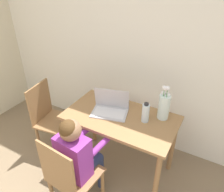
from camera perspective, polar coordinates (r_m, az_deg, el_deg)
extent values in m
cube|color=white|center=(2.47, 10.92, 11.81)|extent=(6.40, 0.05, 2.50)
cube|color=olive|center=(2.22, 2.27, -5.58)|extent=(1.12, 0.63, 0.03)
cylinder|color=olive|center=(2.52, -11.44, -11.96)|extent=(0.05, 0.05, 0.71)
cylinder|color=olive|center=(2.17, 11.55, -21.04)|extent=(0.05, 0.05, 0.71)
cylinder|color=olive|center=(2.83, -4.71, -5.72)|extent=(0.05, 0.05, 0.71)
cylinder|color=olive|center=(2.53, 15.56, -12.34)|extent=(0.05, 0.05, 0.71)
cube|color=olive|center=(2.12, -9.35, -19.37)|extent=(0.43, 0.43, 0.02)
cube|color=olive|center=(1.86, -14.13, -18.25)|extent=(0.38, 0.05, 0.45)
cylinder|color=olive|center=(2.30, -2.39, -22.15)|extent=(0.04, 0.04, 0.42)
cylinder|color=olive|center=(2.44, -9.19, -18.31)|extent=(0.04, 0.04, 0.42)
cube|color=olive|center=(2.73, -14.32, -6.44)|extent=(0.45, 0.45, 0.02)
cube|color=olive|center=(2.70, -18.32, -1.45)|extent=(0.07, 0.38, 0.45)
cylinder|color=olive|center=(2.69, -12.67, -13.05)|extent=(0.04, 0.04, 0.42)
cylinder|color=olive|center=(2.89, -9.07, -8.79)|extent=(0.04, 0.04, 0.42)
cylinder|color=olive|center=(2.86, -18.53, -10.95)|extent=(0.04, 0.04, 0.42)
cylinder|color=olive|center=(3.05, -14.69, -7.12)|extent=(0.04, 0.04, 0.42)
cube|color=purple|center=(1.96, -9.90, -15.35)|extent=(0.30, 0.20, 0.41)
sphere|color=#936B4C|center=(1.76, -10.77, -8.70)|extent=(0.18, 0.18, 0.18)
sphere|color=#4C3319|center=(1.74, -11.18, -8.38)|extent=(0.15, 0.15, 0.15)
cylinder|color=navy|center=(2.14, -5.45, -17.47)|extent=(0.11, 0.29, 0.09)
cylinder|color=navy|center=(2.20, -8.15, -15.97)|extent=(0.11, 0.29, 0.09)
cylinder|color=navy|center=(2.38, -2.93, -19.09)|extent=(0.08, 0.08, 0.44)
cylinder|color=navy|center=(2.44, -5.46, -17.74)|extent=(0.08, 0.08, 0.44)
cylinder|color=purple|center=(1.99, -3.16, -12.92)|extent=(0.08, 0.24, 0.06)
cylinder|color=purple|center=(2.11, -8.49, -10.24)|extent=(0.08, 0.24, 0.06)
cube|color=#B2B2B7|center=(2.24, -0.62, -4.40)|extent=(0.41, 0.32, 0.01)
cube|color=silver|center=(2.24, -0.62, -4.28)|extent=(0.35, 0.24, 0.00)
cube|color=#B2B2B7|center=(2.25, -0.04, -0.56)|extent=(0.36, 0.14, 0.23)
cube|color=silver|center=(2.26, -0.02, -0.50)|extent=(0.32, 0.13, 0.20)
cylinder|color=silver|center=(2.18, 13.42, -2.75)|extent=(0.11, 0.11, 0.25)
cylinder|color=#3D7A38|center=(2.16, 14.18, -2.10)|extent=(0.01, 0.01, 0.22)
sphere|color=white|center=(2.10, 14.56, 0.38)|extent=(0.04, 0.04, 0.04)
cylinder|color=#3D7A38|center=(2.18, 13.70, -1.90)|extent=(0.01, 0.01, 0.20)
sphere|color=white|center=(2.13, 14.04, 0.38)|extent=(0.05, 0.05, 0.05)
cylinder|color=#3D7A38|center=(2.17, 13.01, -1.69)|extent=(0.01, 0.01, 0.22)
sphere|color=white|center=(2.11, 13.36, 0.88)|extent=(0.04, 0.04, 0.04)
cylinder|color=#3D7A38|center=(2.12, 13.11, -1.32)|extent=(0.01, 0.01, 0.29)
sphere|color=white|center=(2.05, 13.59, 2.15)|extent=(0.04, 0.04, 0.04)
cylinder|color=#3D7A38|center=(2.12, 13.86, -1.48)|extent=(0.01, 0.01, 0.30)
sphere|color=white|center=(2.04, 14.38, 2.05)|extent=(0.04, 0.04, 0.04)
cylinder|color=silver|center=(2.12, 8.79, -4.38)|extent=(0.07, 0.07, 0.19)
cylinder|color=#262628|center=(2.06, 9.02, -2.03)|extent=(0.04, 0.04, 0.02)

